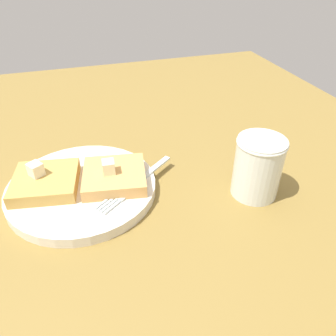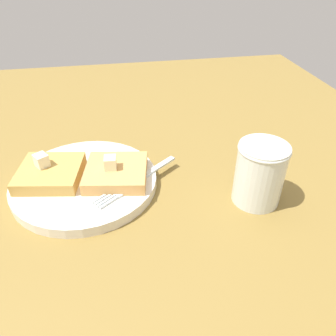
% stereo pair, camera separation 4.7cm
% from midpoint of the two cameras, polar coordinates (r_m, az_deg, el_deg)
% --- Properties ---
extents(table_surface, '(1.11, 1.11, 0.02)m').
position_cam_midpoint_polar(table_surface, '(0.57, -10.86, -1.10)').
color(table_surface, olive).
rests_on(table_surface, ground).
extents(plate, '(0.22, 0.22, 0.02)m').
position_cam_midpoint_polar(plate, '(0.52, -17.30, -3.37)').
color(plate, silver).
rests_on(plate, table_surface).
extents(toast_slice_left, '(0.10, 0.10, 0.02)m').
position_cam_midpoint_polar(toast_slice_left, '(0.50, -11.99, -1.52)').
color(toast_slice_left, tan).
rests_on(toast_slice_left, plate).
extents(toast_slice_middle, '(0.10, 0.10, 0.02)m').
position_cam_midpoint_polar(toast_slice_middle, '(0.52, -23.02, -2.32)').
color(toast_slice_middle, tan).
rests_on(toast_slice_middle, plate).
extents(butter_pat_primary, '(0.02, 0.02, 0.02)m').
position_cam_midpoint_polar(butter_pat_primary, '(0.49, -13.07, 0.09)').
color(butter_pat_primary, beige).
rests_on(butter_pat_primary, toast_slice_left).
extents(butter_pat_secondary, '(0.03, 0.03, 0.02)m').
position_cam_midpoint_polar(butter_pat_secondary, '(0.52, -24.54, -0.32)').
color(butter_pat_secondary, '#F1E9C9').
rests_on(butter_pat_secondary, toast_slice_middle).
extents(fork, '(0.14, 0.11, 0.00)m').
position_cam_midpoint_polar(fork, '(0.49, -8.88, -3.07)').
color(fork, silver).
rests_on(fork, plate).
extents(syrup_jar, '(0.07, 0.07, 0.09)m').
position_cam_midpoint_polar(syrup_jar, '(0.49, 12.63, -0.28)').
color(syrup_jar, '#4B1A0D').
rests_on(syrup_jar, table_surface).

